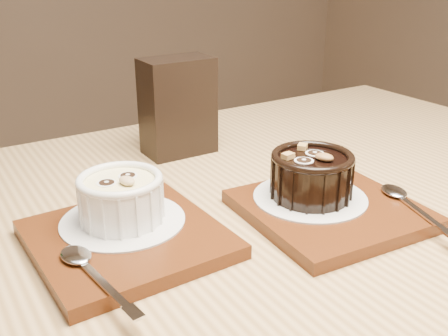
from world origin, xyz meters
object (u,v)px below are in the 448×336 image
object	(u,v)px
table	(243,295)
condiment_stand	(178,107)
ramekin_white	(121,196)
tray_right	(330,210)
ramekin_dark	(312,173)
tray_left	(127,239)

from	to	relation	value
table	condiment_stand	world-z (taller)	condiment_stand
ramekin_white	table	bearing A→B (deg)	-37.69
tray_right	condiment_stand	distance (m)	0.28
ramekin_white	ramekin_dark	size ratio (longest dim) A/B	0.94
ramekin_dark	tray_right	bearing A→B (deg)	-93.43
tray_right	ramekin_white	bearing A→B (deg)	158.58
ramekin_white	ramekin_dark	world-z (taller)	ramekin_dark
ramekin_white	ramekin_dark	distance (m)	0.21
ramekin_white	ramekin_dark	bearing A→B (deg)	-30.47
table	ramekin_white	world-z (taller)	ramekin_white
tray_left	tray_right	size ratio (longest dim) A/B	1.00
table	ramekin_dark	distance (m)	0.16
tray_right	condiment_stand	size ratio (longest dim) A/B	1.29
ramekin_dark	condiment_stand	distance (m)	0.25
table	tray_right	distance (m)	0.14
ramekin_white	tray_right	bearing A→B (deg)	-35.64
tray_right	condiment_stand	bearing A→B (deg)	100.33
tray_right	condiment_stand	xyz separation A→B (m)	(-0.05, 0.27, 0.06)
tray_left	tray_right	distance (m)	0.23
tray_left	condiment_stand	distance (m)	0.28
tray_left	table	bearing A→B (deg)	-12.20
tray_right	tray_left	bearing A→B (deg)	164.90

